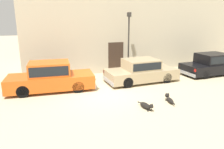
{
  "coord_description": "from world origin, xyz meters",
  "views": [
    {
      "loc": [
        -2.74,
        -9.83,
        3.76
      ],
      "look_at": [
        0.65,
        0.2,
        0.9
      ],
      "focal_mm": 34.08,
      "sensor_mm": 36.0,
      "label": 1
    }
  ],
  "objects_px": {
    "parked_sedan_third": "(212,64)",
    "parked_sedan_nearest": "(51,76)",
    "parked_sedan_second": "(141,70)",
    "stray_dog_spotted": "(146,106)",
    "street_lamp": "(129,36)",
    "stray_dog_tan": "(169,99)"
  },
  "relations": [
    {
      "from": "parked_sedan_second",
      "to": "parked_sedan_third",
      "type": "height_order",
      "value": "parked_sedan_third"
    },
    {
      "from": "parked_sedan_nearest",
      "to": "parked_sedan_second",
      "type": "height_order",
      "value": "parked_sedan_nearest"
    },
    {
      "from": "parked_sedan_third",
      "to": "stray_dog_spotted",
      "type": "distance_m",
      "value": 7.87
    },
    {
      "from": "stray_dog_tan",
      "to": "street_lamp",
      "type": "relative_size",
      "value": 0.25
    },
    {
      "from": "stray_dog_tan",
      "to": "street_lamp",
      "type": "distance_m",
      "value": 5.64
    },
    {
      "from": "stray_dog_spotted",
      "to": "parked_sedan_third",
      "type": "bearing_deg",
      "value": 103.9
    },
    {
      "from": "parked_sedan_third",
      "to": "parked_sedan_nearest",
      "type": "bearing_deg",
      "value": 177.6
    },
    {
      "from": "stray_dog_spotted",
      "to": "street_lamp",
      "type": "height_order",
      "value": "street_lamp"
    },
    {
      "from": "parked_sedan_nearest",
      "to": "parked_sedan_third",
      "type": "xyz_separation_m",
      "value": [
        10.56,
        -0.08,
        -0.05
      ]
    },
    {
      "from": "stray_dog_spotted",
      "to": "stray_dog_tan",
      "type": "height_order",
      "value": "stray_dog_spotted"
    },
    {
      "from": "parked_sedan_second",
      "to": "stray_dog_spotted",
      "type": "xyz_separation_m",
      "value": [
        -1.57,
        -3.72,
        -0.53
      ]
    },
    {
      "from": "parked_sedan_nearest",
      "to": "stray_dog_tan",
      "type": "xyz_separation_m",
      "value": [
        5.02,
        -3.44,
        -0.61
      ]
    },
    {
      "from": "parked_sedan_second",
      "to": "stray_dog_tan",
      "type": "distance_m",
      "value": 3.39
    },
    {
      "from": "parked_sedan_third",
      "to": "parked_sedan_second",
      "type": "bearing_deg",
      "value": 178.24
    },
    {
      "from": "parked_sedan_second",
      "to": "street_lamp",
      "type": "xyz_separation_m",
      "value": [
        -0.11,
        1.74,
        1.9
      ]
    },
    {
      "from": "parked_sedan_nearest",
      "to": "stray_dog_tan",
      "type": "distance_m",
      "value": 6.12
    },
    {
      "from": "stray_dog_spotted",
      "to": "street_lamp",
      "type": "bearing_deg",
      "value": 150.51
    },
    {
      "from": "parked_sedan_nearest",
      "to": "parked_sedan_second",
      "type": "distance_m",
      "value": 5.22
    },
    {
      "from": "stray_dog_tan",
      "to": "parked_sedan_nearest",
      "type": "bearing_deg",
      "value": 66.51
    },
    {
      "from": "street_lamp",
      "to": "stray_dog_tan",
      "type": "bearing_deg",
      "value": -90.99
    },
    {
      "from": "parked_sedan_second",
      "to": "stray_dog_spotted",
      "type": "bearing_deg",
      "value": -115.1
    },
    {
      "from": "parked_sedan_third",
      "to": "stray_dog_tan",
      "type": "relative_size",
      "value": 4.34
    }
  ]
}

